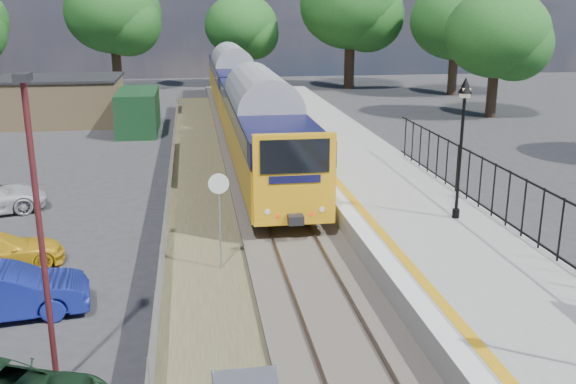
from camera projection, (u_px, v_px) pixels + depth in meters
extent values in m
plane|color=#2D2D30|center=(339.00, 345.00, 14.96)|extent=(120.00, 120.00, 0.00)
cube|color=#473F38|center=(280.00, 211.00, 24.43)|extent=(3.40, 80.00, 0.20)
cube|color=#4C472D|center=(205.00, 235.00, 22.13)|extent=(2.60, 70.00, 0.06)
cube|color=brown|center=(261.00, 209.00, 24.29)|extent=(0.07, 80.00, 0.14)
cube|color=brown|center=(299.00, 208.00, 24.50)|extent=(0.07, 80.00, 0.14)
cube|color=gray|center=(403.00, 214.00, 23.03)|extent=(5.00, 70.00, 0.90)
cube|color=silver|center=(343.00, 204.00, 22.59)|extent=(0.50, 70.00, 0.01)
cube|color=orange|center=(356.00, 204.00, 22.66)|extent=(0.30, 70.00, 0.01)
cylinder|color=black|center=(456.00, 213.00, 21.12)|extent=(0.24, 0.24, 0.30)
cylinder|color=black|center=(460.00, 159.00, 20.61)|extent=(0.10, 0.10, 3.70)
cube|color=black|center=(465.00, 98.00, 20.07)|extent=(0.08, 0.08, 0.30)
cube|color=beige|center=(465.00, 93.00, 20.03)|extent=(0.26, 0.26, 0.30)
cone|color=black|center=(466.00, 85.00, 19.96)|extent=(0.44, 0.44, 0.50)
cube|color=black|center=(554.00, 195.00, 17.54)|extent=(0.05, 26.00, 0.05)
cube|color=tan|center=(59.00, 101.00, 43.22)|extent=(8.00, 6.00, 3.00)
cube|color=black|center=(57.00, 78.00, 42.79)|extent=(8.20, 6.20, 0.15)
cube|color=#14381A|center=(138.00, 111.00, 40.27)|extent=(2.40, 6.00, 2.60)
cylinder|color=#332319|center=(117.00, 70.00, 60.50)|extent=(0.88, 0.88, 3.85)
ellipsoid|color=#1B521B|center=(113.00, 12.00, 59.05)|extent=(8.80, 8.80, 7.48)
cylinder|color=#332319|center=(242.00, 70.00, 64.21)|extent=(0.72, 0.72, 3.15)
ellipsoid|color=#1B521B|center=(241.00, 26.00, 63.03)|extent=(7.20, 7.20, 6.12)
cylinder|color=#332319|center=(349.00, 67.00, 61.70)|extent=(0.96, 0.96, 4.20)
ellipsoid|color=#1B521B|center=(351.00, 5.00, 60.12)|extent=(9.60, 9.60, 8.16)
cylinder|color=#332319|center=(452.00, 75.00, 57.24)|extent=(0.80, 0.80, 3.50)
ellipsoid|color=#1B521B|center=(456.00, 20.00, 55.93)|extent=(8.00, 8.00, 6.80)
cylinder|color=#332319|center=(492.00, 95.00, 45.60)|extent=(0.72, 0.72, 3.15)
ellipsoid|color=#1B521B|center=(497.00, 33.00, 44.42)|extent=(7.20, 7.20, 6.12)
cube|color=orange|center=(261.00, 137.00, 30.37)|extent=(2.80, 20.00, 1.90)
cube|color=#0F0F38|center=(260.00, 109.00, 30.01)|extent=(2.82, 20.00, 0.90)
cube|color=black|center=(260.00, 109.00, 30.01)|extent=(2.82, 18.00, 0.70)
cube|color=black|center=(261.00, 161.00, 30.69)|extent=(2.00, 18.00, 0.45)
cube|color=orange|center=(232.00, 86.00, 49.94)|extent=(2.80, 20.00, 1.90)
cube|color=#0F0F38|center=(232.00, 69.00, 49.58)|extent=(2.82, 20.00, 0.90)
cube|color=black|center=(232.00, 69.00, 49.58)|extent=(2.82, 18.00, 0.70)
cube|color=black|center=(232.00, 101.00, 50.26)|extent=(2.00, 18.00, 0.45)
cube|color=black|center=(295.00, 156.00, 20.29)|extent=(2.24, 0.04, 1.10)
cylinder|color=#999EA3|center=(220.00, 227.00, 18.87)|extent=(0.06, 0.06, 2.70)
cylinder|color=silver|center=(219.00, 184.00, 18.45)|extent=(0.60, 0.03, 0.60)
cylinder|color=#501A1D|center=(42.00, 244.00, 12.44)|extent=(0.12, 0.12, 6.32)
cube|color=black|center=(23.00, 77.00, 11.55)|extent=(0.25, 0.50, 0.15)
imported|color=navy|center=(3.00, 292.00, 16.12)|extent=(4.29, 2.01, 1.36)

